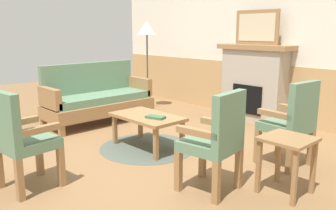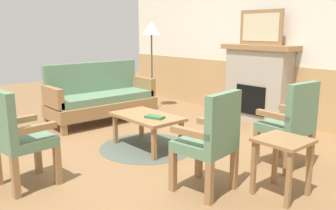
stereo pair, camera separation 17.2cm
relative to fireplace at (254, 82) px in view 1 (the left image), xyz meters
The scene contains 13 objects.
ground_plane 2.44m from the fireplace, 90.00° to the right, with size 14.00×14.00×0.00m, color olive.
wall_back 0.70m from the fireplace, 90.00° to the left, with size 7.20×0.14×2.70m.
fireplace is the anchor object (origin of this frame).
framed_picture 0.91m from the fireplace, 90.00° to the left, with size 0.80×0.04×0.56m.
couch 2.65m from the fireplace, 129.63° to the right, with size 0.70×1.80×0.98m.
coffee_table 2.29m from the fireplace, 92.49° to the right, with size 0.96×0.56×0.44m.
round_rug 2.37m from the fireplace, 92.49° to the right, with size 1.25×1.25×0.01m, color #4C564C.
book_on_table 2.31m from the fireplace, 87.59° to the right, with size 0.24×0.12×0.03m, color #33663D.
armchair_near_fireplace 2.93m from the fireplace, 63.26° to the right, with size 0.54×0.54×0.98m.
armchair_by_window_left 2.11m from the fireplace, 45.29° to the right, with size 0.52×0.52×0.98m.
armchair_front_left 3.93m from the fireplace, 89.71° to the right, with size 0.52×0.52×0.98m.
side_table 2.82m from the fireplace, 50.30° to the right, with size 0.44×0.44×0.55m.
floor_lamp_by_couch 2.20m from the fireplace, 158.23° to the right, with size 0.36×0.36×1.68m.
Camera 1 is at (3.29, -2.73, 1.52)m, focal length 37.41 mm.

